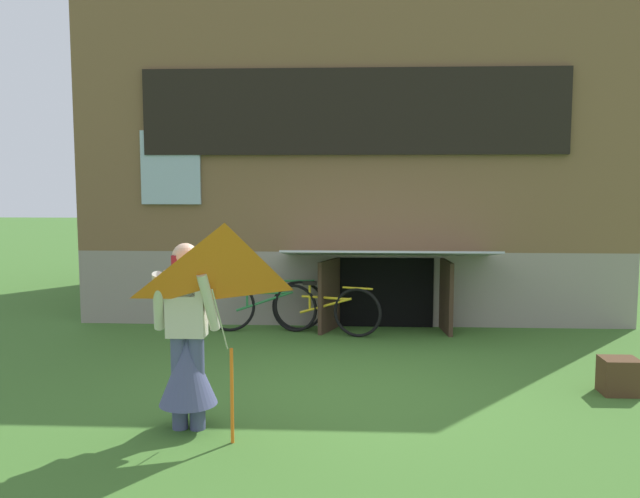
# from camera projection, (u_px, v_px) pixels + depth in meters

# --- Properties ---
(ground_plane) EXTENTS (60.00, 60.00, 0.00)m
(ground_plane) POSITION_uv_depth(u_px,v_px,m) (353.00, 388.00, 7.17)
(ground_plane) COLOR #3D6B28
(log_house) EXTENTS (8.44, 6.65, 5.35)m
(log_house) POSITION_uv_depth(u_px,v_px,m) (354.00, 155.00, 12.61)
(log_house) COLOR gray
(log_house) RESTS_ON ground_plane
(person) EXTENTS (0.61, 0.53, 1.68)m
(person) POSITION_uv_depth(u_px,v_px,m) (187.00, 352.00, 5.92)
(person) COLOR #474C75
(person) RESTS_ON ground_plane
(kite) EXTENTS (1.20, 1.10, 1.80)m
(kite) POSITION_uv_depth(u_px,v_px,m) (225.00, 282.00, 5.28)
(kite) COLOR orange
(kite) RESTS_ON ground_plane
(bicycle_yellow) EXTENTS (1.61, 0.53, 0.76)m
(bicycle_yellow) POSITION_uv_depth(u_px,v_px,m) (325.00, 309.00, 9.57)
(bicycle_yellow) COLOR black
(bicycle_yellow) RESTS_ON ground_plane
(bicycle_green) EXTENTS (1.76, 0.23, 0.80)m
(bicycle_green) POSITION_uv_depth(u_px,v_px,m) (264.00, 305.00, 9.78)
(bicycle_green) COLOR black
(bicycle_green) RESTS_ON ground_plane
(wooden_crate) EXTENTS (0.37, 0.32, 0.38)m
(wooden_crate) POSITION_uv_depth(u_px,v_px,m) (619.00, 376.00, 6.95)
(wooden_crate) COLOR #4C331E
(wooden_crate) RESTS_ON ground_plane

